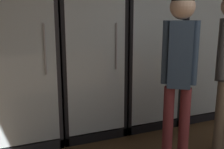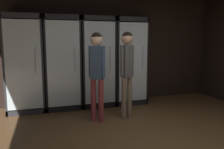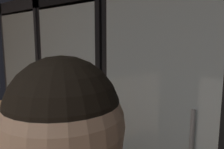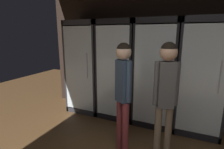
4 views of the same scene
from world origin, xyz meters
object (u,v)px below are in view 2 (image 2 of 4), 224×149
Objects in this scene: shopper_far at (127,63)px; cooler_far_left at (25,65)px; cooler_left at (62,64)px; cooler_center at (97,63)px; shopper_near at (97,66)px; cooler_right at (128,62)px.

cooler_far_left is at bearing 149.35° from shopper_far.
cooler_left is 1.22× the size of shopper_far.
cooler_center is 1.24× the size of shopper_near.
cooler_far_left is 0.76m from cooler_left.
cooler_center is at bearing 106.21° from shopper_far.
cooler_center is 1.14m from shopper_far.
cooler_left is 1.00× the size of cooler_right.
cooler_center is 1.13m from shopper_near.
cooler_far_left is 1.24× the size of shopper_near.
shopper_near is 0.57m from shopper_far.
cooler_center is at bearing 76.96° from shopper_near.
cooler_right is at bearing -0.01° from cooler_left.
shopper_near is at bearing -179.24° from shopper_far.
shopper_far is (-0.44, -1.09, 0.09)m from cooler_right.
cooler_right reaches higher than shopper_near.
shopper_far is (0.32, -1.09, 0.09)m from cooler_center.
cooler_left is (0.76, 0.00, 0.01)m from cooler_far_left.
shopper_near is 0.99× the size of shopper_far.
cooler_right is at bearing 47.28° from shopper_near.
cooler_far_left is 2.27m from cooler_right.
cooler_right is (0.76, -0.00, -0.01)m from cooler_center.
cooler_center reaches higher than shopper_near.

